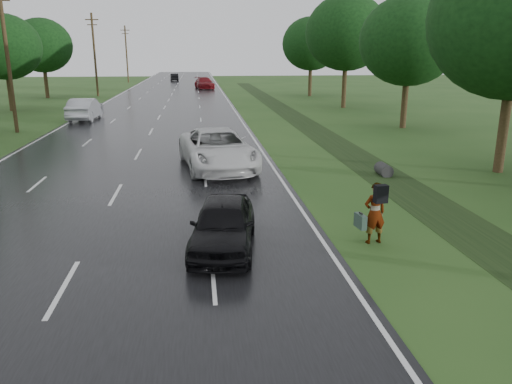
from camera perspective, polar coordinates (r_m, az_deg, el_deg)
The scene contains 20 objects.
ground at distance 12.69m, azimuth -21.16°, elevation -10.34°, with size 220.00×220.00×0.00m, color #274B1A.
road at distance 56.39m, azimuth -10.11°, elevation 10.01°, with size 14.00×180.00×0.04m, color black.
edge_stripe_east at distance 56.41m, azimuth -3.14°, elevation 10.25°, with size 0.12×180.00×0.01m, color silver.
edge_stripe_west at distance 57.18m, azimuth -16.97°, elevation 9.68°, with size 0.12×180.00×0.01m, color silver.
center_line at distance 56.39m, azimuth -10.11°, elevation 10.04°, with size 0.12×180.00×0.01m, color silver.
drainage_ditch at distance 31.33m, azimuth 8.74°, elevation 5.74°, with size 2.20×120.00×0.56m.
utility_pole_mid at distance 38.14m, azimuth -26.56°, elevation 13.86°, with size 1.60×0.26×10.00m.
utility_pole_far at distance 67.21m, azimuth -17.97°, elevation 14.81°, with size 1.60×0.26×10.00m.
utility_pole_distant at distance 96.85m, azimuth -14.58°, elevation 15.10°, with size 1.60×0.26×10.00m.
tree_east_c at distance 38.12m, azimuth 17.12°, elevation 16.20°, with size 7.00×7.00×9.29m.
tree_east_d at distance 51.20m, azimuth 10.32°, elevation 17.45°, with size 8.00×8.00×10.76m.
tree_east_f at distance 64.65m, azimuth 6.32°, elevation 16.49°, with size 7.20×7.20×9.62m.
tree_west_d at distance 53.00m, azimuth -26.83°, elevation 14.58°, with size 6.60×6.60×8.80m.
tree_west_f at distance 66.55m, azimuth -23.27°, elevation 15.13°, with size 7.00×7.00×9.29m.
pedestrian at distance 14.65m, azimuth 13.36°, elevation -2.27°, with size 0.88×0.70×1.81m.
white_pickup at distance 23.55m, azimuth -4.41°, elevation 4.90°, with size 3.05×6.61×1.84m, color silver.
dark_sedan at distance 13.84m, azimuth -3.77°, elevation -3.71°, with size 1.69×4.19×1.43m, color black.
silver_sedan at distance 43.21m, azimuth -18.97°, elevation 8.95°, with size 1.85×5.32×1.75m, color #9B9EA3.
far_car_red at distance 77.42m, azimuth -5.92°, elevation 12.28°, with size 2.35×5.78×1.68m, color maroon.
far_car_dark at distance 100.47m, azimuth -9.33°, elevation 12.82°, with size 1.44×4.12×1.36m, color black.
Camera 1 is at (3.24, -11.05, 5.34)m, focal length 35.00 mm.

